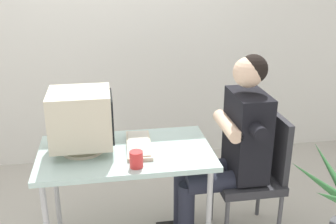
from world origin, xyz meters
TOP-DOWN VIEW (x-y plane):
  - wall_back at (0.30, 1.40)m, footprint 8.00×0.10m
  - desk at (0.00, 0.00)m, footprint 1.12×0.66m
  - crt_monitor at (-0.27, 0.04)m, footprint 0.39×0.34m
  - keyboard at (0.09, 0.04)m, footprint 0.18×0.44m
  - office_chair at (0.90, -0.02)m, footprint 0.44×0.44m
  - person_seated at (0.71, -0.02)m, footprint 0.71×0.58m
  - desk_mug at (0.05, -0.23)m, footprint 0.08×0.09m

SIDE VIEW (x-z plane):
  - office_chair at x=0.90m, z-range 0.06..0.97m
  - desk at x=0.00m, z-range 0.30..1.02m
  - person_seated at x=0.71m, z-range 0.06..1.39m
  - keyboard at x=0.09m, z-range 0.72..0.75m
  - desk_mug at x=0.05m, z-range 0.72..0.83m
  - crt_monitor at x=-0.27m, z-range 0.75..1.15m
  - wall_back at x=0.30m, z-range 0.00..3.00m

